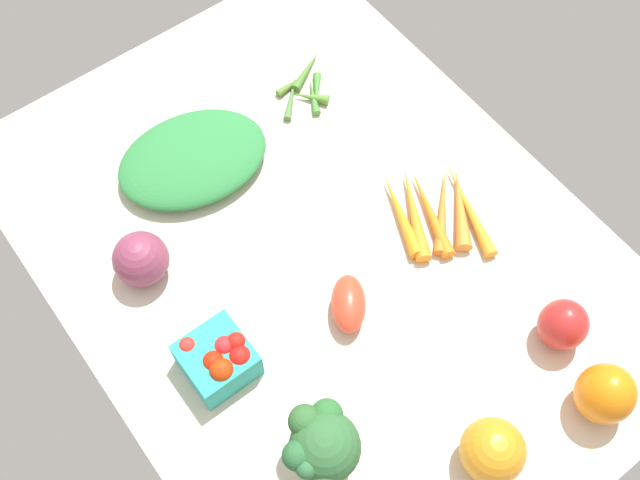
{
  "coord_description": "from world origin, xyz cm",
  "views": [
    {
      "loc": [
        44.72,
        -33.88,
        108.37
      ],
      "look_at": [
        0.0,
        0.0,
        4.0
      ],
      "focal_mm": 43.75,
      "sensor_mm": 36.0,
      "label": 1
    }
  ],
  "objects_px": {
    "okra_pile": "(306,87)",
    "red_onion_center": "(141,259)",
    "heirloom_tomato_orange": "(493,451)",
    "carrot_bunch": "(435,211)",
    "broccoli_head": "(322,446)",
    "roma_tomato": "(348,304)",
    "berry_basket": "(219,359)",
    "bell_pepper_red": "(563,325)",
    "leafy_greens_clump": "(193,159)",
    "bell_pepper_orange": "(605,394)"
  },
  "relations": [
    {
      "from": "red_onion_center",
      "to": "heirloom_tomato_orange",
      "type": "bearing_deg",
      "value": 23.03
    },
    {
      "from": "bell_pepper_red",
      "to": "leafy_greens_clump",
      "type": "xyz_separation_m",
      "value": [
        -0.57,
        -0.26,
        -0.02
      ]
    },
    {
      "from": "okra_pile",
      "to": "berry_basket",
      "type": "bearing_deg",
      "value": -50.17
    },
    {
      "from": "bell_pepper_red",
      "to": "leafy_greens_clump",
      "type": "relative_size",
      "value": 0.35
    },
    {
      "from": "bell_pepper_red",
      "to": "carrot_bunch",
      "type": "bearing_deg",
      "value": -178.72
    },
    {
      "from": "okra_pile",
      "to": "red_onion_center",
      "type": "xyz_separation_m",
      "value": [
        0.13,
        -0.4,
        0.03
      ]
    },
    {
      "from": "broccoli_head",
      "to": "red_onion_center",
      "type": "xyz_separation_m",
      "value": [
        -0.39,
        -0.04,
        -0.04
      ]
    },
    {
      "from": "broccoli_head",
      "to": "red_onion_center",
      "type": "height_order",
      "value": "broccoli_head"
    },
    {
      "from": "red_onion_center",
      "to": "broccoli_head",
      "type": "bearing_deg",
      "value": 6.16
    },
    {
      "from": "berry_basket",
      "to": "okra_pile",
      "type": "height_order",
      "value": "berry_basket"
    },
    {
      "from": "carrot_bunch",
      "to": "bell_pepper_orange",
      "type": "distance_m",
      "value": 0.37
    },
    {
      "from": "bell_pepper_red",
      "to": "bell_pepper_orange",
      "type": "height_order",
      "value": "bell_pepper_orange"
    },
    {
      "from": "leafy_greens_clump",
      "to": "bell_pepper_orange",
      "type": "xyz_separation_m",
      "value": [
        0.67,
        0.23,
        0.03
      ]
    },
    {
      "from": "leafy_greens_clump",
      "to": "carrot_bunch",
      "type": "relative_size",
      "value": 1.13
    },
    {
      "from": "leafy_greens_clump",
      "to": "red_onion_center",
      "type": "distance_m",
      "value": 0.2
    },
    {
      "from": "bell_pepper_red",
      "to": "red_onion_center",
      "type": "distance_m",
      "value": 0.61
    },
    {
      "from": "berry_basket",
      "to": "okra_pile",
      "type": "bearing_deg",
      "value": 129.83
    },
    {
      "from": "roma_tomato",
      "to": "leafy_greens_clump",
      "type": "height_order",
      "value": "roma_tomato"
    },
    {
      "from": "carrot_bunch",
      "to": "leafy_greens_clump",
      "type": "bearing_deg",
      "value": -140.34
    },
    {
      "from": "berry_basket",
      "to": "red_onion_center",
      "type": "bearing_deg",
      "value": -178.09
    },
    {
      "from": "okra_pile",
      "to": "leafy_greens_clump",
      "type": "bearing_deg",
      "value": -85.84
    },
    {
      "from": "okra_pile",
      "to": "red_onion_center",
      "type": "relative_size",
      "value": 1.66
    },
    {
      "from": "leafy_greens_clump",
      "to": "bell_pepper_red",
      "type": "bearing_deg",
      "value": 24.55
    },
    {
      "from": "carrot_bunch",
      "to": "red_onion_center",
      "type": "distance_m",
      "value": 0.46
    },
    {
      "from": "carrot_bunch",
      "to": "heirloom_tomato_orange",
      "type": "xyz_separation_m",
      "value": [
        0.33,
        -0.19,
        0.03
      ]
    },
    {
      "from": "berry_basket",
      "to": "bell_pepper_orange",
      "type": "xyz_separation_m",
      "value": [
        0.36,
        0.38,
        0.01
      ]
    },
    {
      "from": "bell_pepper_orange",
      "to": "broccoli_head",
      "type": "bearing_deg",
      "value": -115.75
    },
    {
      "from": "carrot_bunch",
      "to": "broccoli_head",
      "type": "relative_size",
      "value": 1.72
    },
    {
      "from": "carrot_bunch",
      "to": "bell_pepper_orange",
      "type": "xyz_separation_m",
      "value": [
        0.37,
        -0.02,
        0.04
      ]
    },
    {
      "from": "broccoli_head",
      "to": "carrot_bunch",
      "type": "bearing_deg",
      "value": 117.92
    },
    {
      "from": "bell_pepper_orange",
      "to": "red_onion_center",
      "type": "bearing_deg",
      "value": -144.82
    },
    {
      "from": "heirloom_tomato_orange",
      "to": "red_onion_center",
      "type": "distance_m",
      "value": 0.56
    },
    {
      "from": "leafy_greens_clump",
      "to": "heirloom_tomato_orange",
      "type": "xyz_separation_m",
      "value": [
        0.63,
        0.06,
        0.02
      ]
    },
    {
      "from": "okra_pile",
      "to": "bell_pepper_orange",
      "type": "relative_size",
      "value": 1.41
    },
    {
      "from": "roma_tomato",
      "to": "okra_pile",
      "type": "xyz_separation_m",
      "value": [
        -0.37,
        0.2,
        -0.02
      ]
    },
    {
      "from": "leafy_greens_clump",
      "to": "berry_basket",
      "type": "height_order",
      "value": "berry_basket"
    },
    {
      "from": "bell_pepper_red",
      "to": "okra_pile",
      "type": "xyz_separation_m",
      "value": [
        -0.58,
        -0.02,
        -0.03
      ]
    },
    {
      "from": "heirloom_tomato_orange",
      "to": "red_onion_center",
      "type": "height_order",
      "value": "heirloom_tomato_orange"
    },
    {
      "from": "berry_basket",
      "to": "bell_pepper_orange",
      "type": "bearing_deg",
      "value": 46.98
    },
    {
      "from": "leafy_greens_clump",
      "to": "carrot_bunch",
      "type": "distance_m",
      "value": 0.4
    },
    {
      "from": "bell_pepper_red",
      "to": "berry_basket",
      "type": "distance_m",
      "value": 0.48
    },
    {
      "from": "carrot_bunch",
      "to": "red_onion_center",
      "type": "xyz_separation_m",
      "value": [
        -0.19,
        -0.41,
        0.03
      ]
    },
    {
      "from": "leafy_greens_clump",
      "to": "bell_pepper_orange",
      "type": "height_order",
      "value": "bell_pepper_orange"
    },
    {
      "from": "berry_basket",
      "to": "carrot_bunch",
      "type": "distance_m",
      "value": 0.41
    },
    {
      "from": "berry_basket",
      "to": "heirloom_tomato_orange",
      "type": "distance_m",
      "value": 0.39
    },
    {
      "from": "red_onion_center",
      "to": "leafy_greens_clump",
      "type": "bearing_deg",
      "value": 125.67
    },
    {
      "from": "leafy_greens_clump",
      "to": "okra_pile",
      "type": "xyz_separation_m",
      "value": [
        -0.02,
        0.24,
        -0.02
      ]
    },
    {
      "from": "roma_tomato",
      "to": "berry_basket",
      "type": "bearing_deg",
      "value": 115.14
    },
    {
      "from": "okra_pile",
      "to": "broccoli_head",
      "type": "bearing_deg",
      "value": -34.72
    },
    {
      "from": "roma_tomato",
      "to": "red_onion_center",
      "type": "relative_size",
      "value": 1.08
    }
  ]
}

